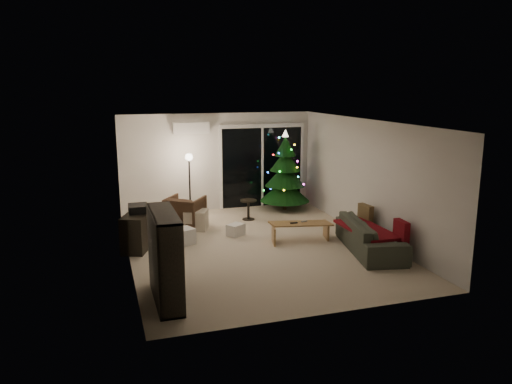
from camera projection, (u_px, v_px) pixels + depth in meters
The scene contains 18 objects.
room at pixel (255, 182), 11.44m from camera, with size 6.50×7.51×2.60m.
bookshelf at pixel (154, 258), 7.38m from camera, with size 0.35×1.38×1.38m, color black, non-canonical shape.
media_cabinet at pixel (139, 230), 9.97m from camera, with size 0.43×1.16×0.72m, color black.
stereo at pixel (138, 208), 9.88m from camera, with size 0.37×0.43×0.15m, color black.
armchair at pixel (185, 212), 11.41m from camera, with size 0.77×0.79×0.72m, color #3F2D1E.
ottoman at pixel (196, 220), 11.25m from camera, with size 0.49×0.49×0.44m, color beige.
cardboard_box_a at pixel (182, 237), 10.19m from camera, with size 0.46×0.35×0.33m, color white.
cardboard_box_b at pixel (236, 230), 10.81m from camera, with size 0.36×0.27×0.25m, color white.
side_table at pixel (248, 210), 12.05m from camera, with size 0.39×0.39×0.49m, color black.
floor_lamp at pixel (190, 187), 12.10m from camera, with size 0.24×0.24×1.53m, color black.
sofa at pixel (370, 236), 9.77m from camera, with size 2.12×0.83×0.62m, color #2A2C28.
sofa_throw at pixel (366, 229), 9.71m from camera, with size 0.66×1.53×0.05m, color #6A0805.
cushion_a at pixel (365, 214), 10.39m from camera, with size 0.12×0.41×0.41m, color brown.
cushion_b at pixel (401, 231), 9.18m from camera, with size 0.12×0.41×0.41m, color #6A0805.
coffee_table at pixel (300, 232), 10.40m from camera, with size 1.24×0.44×0.39m, color #9F7B4F, non-canonical shape.
remote_a at pixel (294, 223), 10.32m from camera, with size 0.16×0.05×0.02m, color black.
remote_b at pixel (304, 221), 10.44m from camera, with size 0.15×0.04×0.02m, color slate.
christmas_tree at pixel (285, 170), 12.87m from camera, with size 1.29×1.29×2.08m, color black.
Camera 1 is at (-2.92, -9.22, 3.21)m, focal length 35.00 mm.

